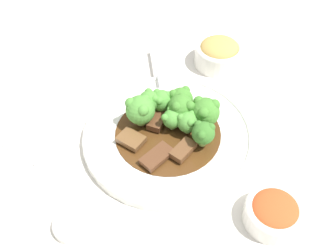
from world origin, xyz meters
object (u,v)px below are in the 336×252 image
at_px(broccoli_floret_0, 140,109).
at_px(side_bowl_kimchi, 274,212).
at_px(broccoli_floret_1, 182,108).
at_px(broccoli_floret_7, 171,118).
at_px(sauce_dish, 73,224).
at_px(beef_strip_1, 183,150).
at_px(serving_spoon, 162,94).
at_px(beef_strip_2, 159,119).
at_px(broccoli_floret_4, 149,101).
at_px(broccoli_floret_8, 203,133).
at_px(broccoli_floret_2, 162,100).
at_px(side_bowl_appetizer, 219,53).
at_px(beef_strip_0, 131,139).
at_px(broccoli_floret_5, 205,111).
at_px(beef_strip_3, 157,156).
at_px(main_plate, 168,135).
at_px(broccoli_floret_3, 181,99).
at_px(broccoli_floret_6, 188,122).

bearing_deg(broccoli_floret_0, side_bowl_kimchi, -94.43).
xyz_separation_m(broccoli_floret_1, broccoli_floret_7, (-0.03, 0.01, -0.01)).
bearing_deg(sauce_dish, broccoli_floret_7, -1.30).
relative_size(beef_strip_1, serving_spoon, 0.30).
relative_size(broccoli_floret_0, sauce_dish, 0.97).
xyz_separation_m(serving_spoon, side_bowl_kimchi, (-0.10, -0.29, -0.00)).
bearing_deg(beef_strip_2, broccoli_floret_4, 75.59).
bearing_deg(broccoli_floret_8, broccoli_floret_2, 78.20).
bearing_deg(broccoli_floret_8, side_bowl_appetizer, 25.76).
bearing_deg(beef_strip_0, broccoli_floret_7, -26.79).
relative_size(broccoli_floret_5, side_bowl_kimchi, 0.61).
distance_m(broccoli_floret_0, sauce_dish, 0.23).
xyz_separation_m(beef_strip_0, side_bowl_kimchi, (0.02, -0.27, -0.00)).
relative_size(beef_strip_0, beef_strip_1, 0.95).
bearing_deg(beef_strip_3, broccoli_floret_2, 33.74).
distance_m(beef_strip_0, side_bowl_appetizer, 0.30).
relative_size(beef_strip_0, broccoli_floret_7, 1.14).
height_order(beef_strip_2, broccoli_floret_7, broccoli_floret_7).
bearing_deg(side_bowl_appetizer, beef_strip_0, -178.98).
distance_m(broccoli_floret_5, broccoli_floret_7, 0.06).
height_order(beef_strip_0, serving_spoon, serving_spoon).
height_order(serving_spoon, sauce_dish, serving_spoon).
bearing_deg(beef_strip_2, serving_spoon, 32.71).
height_order(main_plate, broccoli_floret_8, broccoli_floret_8).
height_order(broccoli_floret_4, broccoli_floret_5, broccoli_floret_5).
bearing_deg(beef_strip_1, broccoli_floret_2, 57.83).
height_order(side_bowl_appetizer, sauce_dish, side_bowl_appetizer).
height_order(main_plate, broccoli_floret_7, broccoli_floret_7).
bearing_deg(side_bowl_appetizer, beef_strip_2, -176.48).
height_order(beef_strip_1, broccoli_floret_3, broccoli_floret_3).
relative_size(main_plate, broccoli_floret_0, 5.12).
distance_m(broccoli_floret_3, broccoli_floret_6, 0.06).
distance_m(main_plate, side_bowl_kimchi, 0.23).
bearing_deg(broccoli_floret_8, side_bowl_kimchi, -106.35).
bearing_deg(broccoli_floret_3, broccoli_floret_5, -91.79).
relative_size(serving_spoon, side_bowl_appetizer, 1.58).
xyz_separation_m(broccoli_floret_4, broccoli_floret_6, (0.00, -0.08, -0.01)).
xyz_separation_m(side_bowl_kimchi, sauce_dish, (-0.20, 0.24, -0.02)).
bearing_deg(broccoli_floret_0, broccoli_floret_4, 9.13).
bearing_deg(broccoli_floret_8, serving_spoon, 68.22).
height_order(beef_strip_0, beef_strip_3, beef_strip_0).
distance_m(beef_strip_3, broccoli_floret_3, 0.13).
height_order(main_plate, side_bowl_appetizer, side_bowl_appetizer).
xyz_separation_m(side_bowl_appetizer, sauce_dish, (-0.47, -0.04, -0.02)).
distance_m(broccoli_floret_4, side_bowl_kimchi, 0.29).
bearing_deg(broccoli_floret_0, broccoli_floret_3, -28.23).
height_order(broccoli_floret_2, serving_spoon, broccoli_floret_2).
xyz_separation_m(broccoli_floret_0, side_bowl_appetizer, (0.25, -0.01, -0.03)).
bearing_deg(broccoli_floret_7, beef_strip_1, -123.07).
relative_size(broccoli_floret_3, broccoli_floret_7, 1.21).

